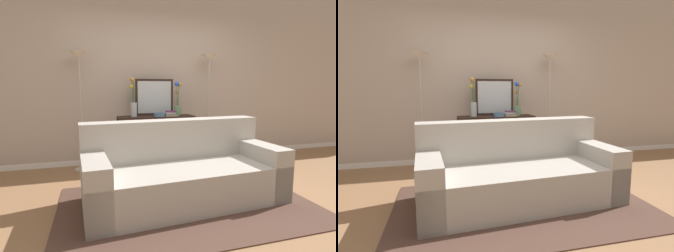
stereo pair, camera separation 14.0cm
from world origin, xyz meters
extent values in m
cube|color=#936B47|center=(0.00, 0.00, -0.01)|extent=(16.00, 16.00, 0.02)
cube|color=white|center=(0.00, 1.96, 0.04)|extent=(12.00, 0.15, 0.09)
cube|color=#B7A899|center=(0.00, 1.96, 1.56)|extent=(12.00, 0.14, 2.95)
cube|color=#51382D|center=(-0.15, 0.02, 0.01)|extent=(2.68, 1.69, 0.01)
cube|color=#ADA89E|center=(-0.15, 0.12, 0.21)|extent=(2.20, 1.06, 0.42)
cube|color=#ADA89E|center=(-0.18, 0.45, 0.65)|extent=(2.16, 0.41, 0.46)
cube|color=#ADA89E|center=(-1.10, 0.05, 0.30)|extent=(0.30, 0.93, 0.60)
cube|color=#ADA89E|center=(0.80, 0.18, 0.30)|extent=(0.30, 0.93, 0.60)
cube|color=black|center=(-0.13, 1.55, 0.80)|extent=(1.21, 0.36, 0.03)
cube|color=black|center=(-0.13, 1.55, 0.15)|extent=(1.11, 0.30, 0.01)
cube|color=black|center=(-0.71, 1.39, 0.39)|extent=(0.05, 0.05, 0.78)
cube|color=black|center=(0.45, 1.39, 0.39)|extent=(0.05, 0.05, 0.78)
cube|color=black|center=(-0.71, 1.70, 0.39)|extent=(0.05, 0.05, 0.78)
cube|color=black|center=(0.45, 1.70, 0.39)|extent=(0.05, 0.05, 0.78)
cylinder|color=#B7B2A8|center=(-1.26, 1.63, 0.01)|extent=(0.26, 0.26, 0.02)
cylinder|color=#B7B2A8|center=(-1.26, 1.63, 0.85)|extent=(0.02, 0.02, 1.65)
cone|color=silver|center=(-1.26, 1.63, 1.73)|extent=(0.28, 0.28, 0.10)
cylinder|color=#B7B2A8|center=(0.81, 1.63, 0.01)|extent=(0.26, 0.26, 0.02)
cylinder|color=#B7B2A8|center=(0.81, 1.63, 0.87)|extent=(0.02, 0.02, 1.69)
cone|color=silver|center=(0.81, 1.63, 1.76)|extent=(0.28, 0.28, 0.10)
cube|color=black|center=(-0.12, 1.70, 1.10)|extent=(0.62, 0.02, 0.58)
cube|color=silver|center=(-0.12, 1.69, 1.10)|extent=(0.55, 0.01, 0.51)
cylinder|color=silver|center=(-0.48, 1.55, 0.92)|extent=(0.09, 0.09, 0.22)
cylinder|color=#3D7538|center=(-0.48, 1.57, 1.19)|extent=(0.03, 0.01, 0.32)
sphere|color=gold|center=(-0.48, 1.58, 1.36)|extent=(0.05, 0.05, 0.05)
cylinder|color=#3D7538|center=(-0.49, 1.54, 1.21)|extent=(0.04, 0.04, 0.35)
sphere|color=#CC7E36|center=(-0.50, 1.53, 1.38)|extent=(0.06, 0.06, 0.06)
cylinder|color=#3D7538|center=(-0.50, 1.55, 1.15)|extent=(0.01, 0.02, 0.24)
sphere|color=gold|center=(-0.51, 1.55, 1.27)|extent=(0.06, 0.06, 0.06)
cylinder|color=#669E6B|center=(0.22, 1.55, 0.88)|extent=(0.11, 0.11, 0.15)
cylinder|color=#3D7538|center=(0.24, 1.54, 1.13)|extent=(0.02, 0.05, 0.35)
sphere|color=#CE823C|center=(0.26, 1.54, 1.31)|extent=(0.07, 0.07, 0.07)
cylinder|color=#3D7538|center=(0.24, 1.54, 1.14)|extent=(0.01, 0.05, 0.36)
sphere|color=#28A5DA|center=(0.26, 1.54, 1.32)|extent=(0.05, 0.05, 0.05)
cylinder|color=#3D7538|center=(0.22, 1.56, 1.07)|extent=(0.03, 0.01, 0.23)
sphere|color=orange|center=(0.22, 1.58, 1.19)|extent=(0.05, 0.05, 0.05)
cylinder|color=#3D7538|center=(0.22, 1.53, 1.14)|extent=(0.03, 0.02, 0.36)
sphere|color=blue|center=(0.20, 1.51, 1.32)|extent=(0.07, 0.07, 0.07)
cylinder|color=#4C7093|center=(-0.10, 1.44, 0.84)|extent=(0.18, 0.18, 0.05)
torus|color=#4C7093|center=(-0.10, 1.44, 0.86)|extent=(0.18, 0.18, 0.01)
cube|color=tan|center=(0.09, 1.47, 0.82)|extent=(0.20, 0.16, 0.03)
cube|color=slate|center=(0.08, 1.46, 0.85)|extent=(0.17, 0.14, 0.02)
cube|color=silver|center=(0.08, 1.47, 0.86)|extent=(0.17, 0.14, 0.02)
cube|color=#6B3360|center=(0.09, 1.46, 0.88)|extent=(0.16, 0.12, 0.02)
cube|color=silver|center=(-0.60, 1.55, 0.05)|extent=(0.06, 0.17, 0.10)
cube|color=slate|center=(-0.55, 1.55, 0.05)|extent=(0.03, 0.17, 0.11)
cube|color=#BC3328|center=(-0.51, 1.55, 0.06)|extent=(0.05, 0.16, 0.11)
cube|color=#B77F33|center=(-0.46, 1.55, 0.06)|extent=(0.06, 0.16, 0.11)
cube|color=#1E7075|center=(-0.39, 1.55, 0.05)|extent=(0.06, 0.18, 0.10)
cube|color=maroon|center=(-0.34, 1.55, 0.05)|extent=(0.05, 0.14, 0.11)
cube|color=#6B3360|center=(-0.29, 1.55, 0.06)|extent=(0.05, 0.15, 0.12)
cube|color=#2D2D33|center=(-0.24, 1.55, 0.06)|extent=(0.05, 0.16, 0.12)
cube|color=navy|center=(-0.19, 1.55, 0.05)|extent=(0.04, 0.17, 0.11)
cube|color=gold|center=(-0.15, 1.55, 0.06)|extent=(0.04, 0.13, 0.11)
camera|label=1|loc=(-1.10, -2.48, 1.24)|focal=28.05mm
camera|label=2|loc=(-0.96, -2.52, 1.24)|focal=28.05mm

